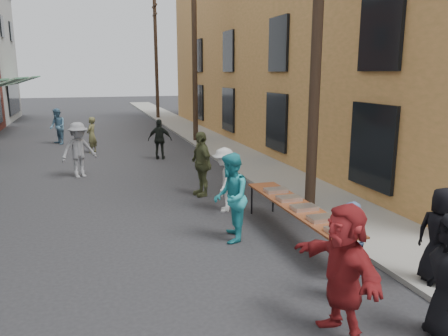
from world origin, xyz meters
TOP-DOWN VIEW (x-y plane):
  - ground at (0.00, 0.00)m, footprint 120.00×120.00m
  - sidewalk at (5.00, 15.00)m, footprint 2.20×60.00m
  - building_ochre at (11.10, 14.00)m, footprint 10.00×28.00m
  - utility_pole_near at (4.30, 3.00)m, footprint 0.26×0.26m
  - utility_pole_mid at (4.30, 15.00)m, footprint 0.26×0.26m
  - utility_pole_far at (4.30, 27.00)m, footprint 0.26×0.26m
  - serving_table at (3.13, 1.41)m, footprint 0.70×4.00m
  - catering_tray_sausage at (3.13, -0.24)m, footprint 0.50×0.33m
  - catering_tray_foil_b at (3.13, 0.41)m, footprint 0.50×0.33m
  - catering_tray_buns at (3.13, 1.11)m, footprint 0.50×0.33m
  - catering_tray_foil_d at (3.13, 1.81)m, footprint 0.50×0.33m
  - catering_tray_buns_end at (3.13, 2.51)m, footprint 0.50×0.33m
  - condiment_jar_a at (2.91, -0.54)m, footprint 0.07×0.07m
  - condiment_jar_b at (2.91, -0.44)m, footprint 0.07×0.07m
  - condiment_jar_c at (2.91, -0.34)m, footprint 0.07×0.07m
  - cup_stack at (3.33, -0.49)m, footprint 0.08×0.08m
  - guest_front_b at (2.69, -1.13)m, footprint 0.51×0.65m
  - guest_front_c at (1.77, 1.77)m, footprint 0.97×1.09m
  - guest_front_d at (2.26, 3.74)m, footprint 0.95×1.21m
  - guest_front_e at (2.07, 5.31)m, footprint 0.65×1.15m
  - guest_queue_back at (2.11, -1.89)m, footprint 0.68×1.75m
  - server at (4.35, -1.22)m, footprint 0.79×0.92m
  - passerby_left at (-1.28, 8.70)m, footprint 1.38×1.11m
  - passerby_mid at (1.83, 11.03)m, footprint 1.03×0.69m
  - passerby_right at (-0.79, 13.37)m, footprint 0.60×0.68m
  - passerby_far at (-2.34, 16.32)m, footprint 0.98×1.07m

SIDE VIEW (x-z plane):
  - ground at x=0.00m, z-range 0.00..0.00m
  - sidewalk at x=5.00m, z-range 0.00..0.10m
  - serving_table at x=3.13m, z-range 0.34..1.09m
  - passerby_right at x=-0.79m, z-range 0.00..1.58m
  - catering_tray_sausage at x=3.13m, z-range 0.75..0.83m
  - catering_tray_foil_b at x=3.13m, z-range 0.75..0.83m
  - catering_tray_buns at x=3.13m, z-range 0.75..0.83m
  - catering_tray_foil_d at x=3.13m, z-range 0.75..0.83m
  - catering_tray_buns_end at x=3.13m, z-range 0.75..0.83m
  - condiment_jar_a at x=2.91m, z-range 0.75..0.83m
  - condiment_jar_b at x=2.91m, z-range 0.75..0.83m
  - condiment_jar_c at x=2.91m, z-range 0.75..0.83m
  - guest_front_b at x=2.69m, z-range 0.00..1.58m
  - cup_stack at x=3.33m, z-range 0.75..0.87m
  - passerby_mid at x=1.83m, z-range 0.00..1.63m
  - guest_front_d at x=2.26m, z-range 0.00..1.63m
  - passerby_far at x=-2.34m, z-range 0.00..1.76m
  - server at x=4.35m, z-range 0.10..1.70m
  - guest_queue_back at x=2.11m, z-range 0.00..1.85m
  - guest_front_e at x=2.07m, z-range 0.00..1.85m
  - passerby_left at x=-1.28m, z-range 0.00..1.86m
  - guest_front_c at x=1.77m, z-range 0.00..1.87m
  - utility_pole_near at x=4.30m, z-range 0.00..9.00m
  - utility_pole_mid at x=4.30m, z-range 0.00..9.00m
  - utility_pole_far at x=4.30m, z-range 0.00..9.00m
  - building_ochre at x=11.10m, z-range 0.00..10.00m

